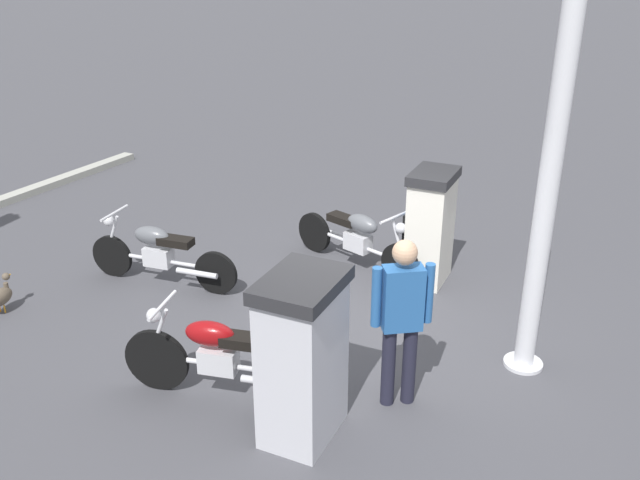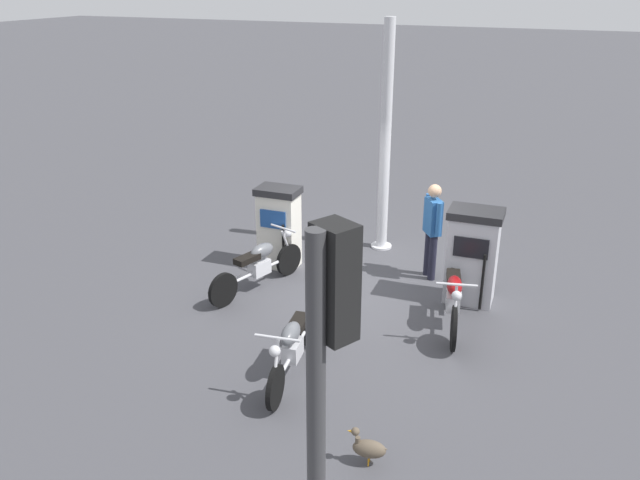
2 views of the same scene
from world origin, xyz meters
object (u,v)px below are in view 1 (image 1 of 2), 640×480
object	(u,v)px
motorcycle_extra	(159,252)
attendant_person	(402,313)
fuel_pump_near	(430,226)
wandering_duck	(0,296)
motorcycle_near_pump	(357,237)
canopy_support_pole	(549,179)
motorcycle_far_pump	(220,355)
fuel_pump_far	(302,357)

from	to	relation	value
motorcycle_extra	attendant_person	xyz separation A→B (m)	(-3.59, 0.92, 0.52)
fuel_pump_near	wandering_duck	bearing A→B (deg)	36.61
motorcycle_near_pump	canopy_support_pole	bearing A→B (deg)	151.98
motorcycle_far_pump	wandering_duck	distance (m)	3.30
fuel_pump_near	wandering_duck	distance (m)	5.27
motorcycle_near_pump	wandering_duck	distance (m)	4.45
fuel_pump_near	canopy_support_pole	bearing A→B (deg)	137.25
attendant_person	motorcycle_far_pump	bearing A→B (deg)	25.28
motorcycle_far_pump	attendant_person	world-z (taller)	attendant_person
motorcycle_far_pump	motorcycle_extra	distance (m)	2.64
motorcycle_near_pump	wandering_duck	world-z (taller)	motorcycle_near_pump
fuel_pump_near	motorcycle_far_pump	distance (m)	3.45
wandering_duck	fuel_pump_near	bearing A→B (deg)	-143.39
motorcycle_near_pump	wandering_duck	size ratio (longest dim) A/B	4.53
canopy_support_pole	attendant_person	bearing A→B (deg)	51.09
motorcycle_far_pump	wandering_duck	size ratio (longest dim) A/B	4.45
motorcycle_near_pump	motorcycle_extra	xyz separation A→B (m)	(2.04, 1.59, 0.00)
motorcycle_near_pump	attendant_person	size ratio (longest dim) A/B	1.20
motorcycle_extra	fuel_pump_near	bearing A→B (deg)	-150.78
motorcycle_extra	wandering_duck	world-z (taller)	motorcycle_extra
motorcycle_extra	wandering_duck	xyz separation A→B (m)	(1.21, 1.45, -0.23)
fuel_pump_far	motorcycle_extra	xyz separation A→B (m)	(3.00, -1.71, -0.34)
fuel_pump_near	fuel_pump_far	distance (m)	3.39
attendant_person	motorcycle_near_pump	bearing A→B (deg)	-58.17
canopy_support_pole	fuel_pump_near	bearing A→B (deg)	-42.75
attendant_person	fuel_pump_near	bearing A→B (deg)	-77.13
fuel_pump_far	canopy_support_pole	size ratio (longest dim) A/B	0.37
motorcycle_far_pump	wandering_duck	xyz separation A→B (m)	(3.28, -0.19, -0.27)
motorcycle_far_pump	motorcycle_near_pump	bearing A→B (deg)	-89.34
fuel_pump_near	motorcycle_far_pump	world-z (taller)	fuel_pump_near
motorcycle_far_pump	attendant_person	size ratio (longest dim) A/B	1.18
fuel_pump_near	motorcycle_near_pump	distance (m)	1.01
motorcycle_extra	fuel_pump_far	bearing A→B (deg)	150.27
motorcycle_extra	canopy_support_pole	distance (m)	4.82
wandering_duck	canopy_support_pole	bearing A→B (deg)	-163.50
fuel_pump_far	motorcycle_near_pump	xyz separation A→B (m)	(0.96, -3.30, -0.34)
motorcycle_near_pump	fuel_pump_far	bearing A→B (deg)	106.25
attendant_person	motorcycle_extra	bearing A→B (deg)	-14.33
attendant_person	fuel_pump_far	bearing A→B (deg)	53.31
fuel_pump_far	wandering_duck	bearing A→B (deg)	-3.61
fuel_pump_far	motorcycle_far_pump	size ratio (longest dim) A/B	0.78
wandering_duck	canopy_support_pole	size ratio (longest dim) A/B	0.11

